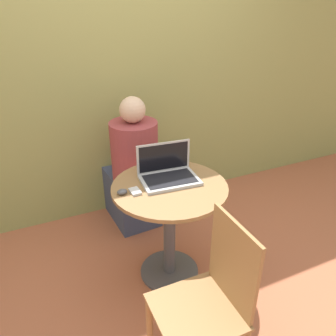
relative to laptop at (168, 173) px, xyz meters
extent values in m
plane|color=#B26042|center=(-0.03, -0.08, -0.78)|extent=(12.00, 12.00, 0.00)
cube|color=#939956|center=(-0.03, 0.95, 0.52)|extent=(7.00, 0.05, 2.60)
cylinder|color=#4C4C51|center=(-0.03, -0.08, -0.77)|extent=(0.42, 0.42, 0.02)
cylinder|color=#4C4C51|center=(-0.03, -0.08, -0.42)|extent=(0.08, 0.08, 0.69)
cylinder|color=olive|center=(-0.03, -0.08, -0.06)|extent=(0.75, 0.75, 0.02)
cube|color=#B7B7BC|center=(0.00, -0.04, -0.04)|extent=(0.39, 0.28, 0.02)
cube|color=black|center=(0.00, -0.04, -0.02)|extent=(0.34, 0.22, 0.00)
cube|color=#B7B7BC|center=(0.01, 0.09, 0.08)|extent=(0.37, 0.04, 0.21)
cube|color=black|center=(0.01, 0.08, 0.08)|extent=(0.34, 0.03, 0.18)
cube|color=silver|center=(-0.26, -0.07, -0.04)|extent=(0.06, 0.09, 0.02)
ellipsoid|color=#4C4C51|center=(-0.33, -0.06, -0.03)|extent=(0.06, 0.05, 0.03)
cylinder|color=#9E7042|center=(-0.38, -0.60, -0.57)|extent=(0.04, 0.04, 0.43)
cylinder|color=#9E7042|center=(-0.02, -0.60, -0.57)|extent=(0.04, 0.04, 0.43)
cube|color=#9E7042|center=(-0.20, -0.78, -0.35)|extent=(0.40, 0.40, 0.02)
cube|color=#9E7042|center=(-0.01, -0.78, -0.11)|extent=(0.02, 0.37, 0.46)
cube|color=#3D4766|center=(-0.05, 0.69, -0.56)|extent=(0.39, 0.55, 0.45)
cylinder|color=#993D42|center=(-0.04, 0.56, -0.08)|extent=(0.38, 0.38, 0.51)
sphere|color=beige|center=(-0.04, 0.56, 0.27)|extent=(0.20, 0.20, 0.20)
camera|label=1|loc=(-0.78, -1.73, 1.01)|focal=35.00mm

